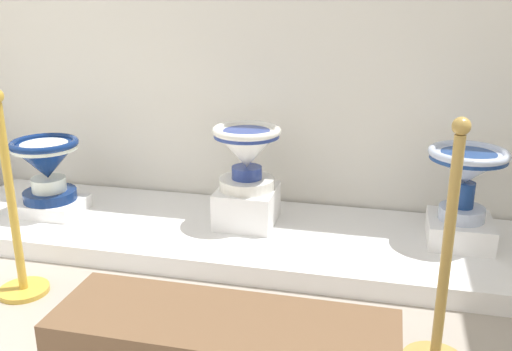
{
  "coord_description": "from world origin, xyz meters",
  "views": [
    {
      "loc": [
        2.85,
        -0.14,
        1.38
      ],
      "look_at": [
        2.18,
        2.69,
        0.42
      ],
      "focal_mm": 39.77,
      "sensor_mm": 36.0,
      "label": 1
    }
  ],
  "objects_px": {
    "plinth_block_squat_floral": "(51,206)",
    "plinth_block_central_ornate": "(459,231)",
    "antique_toilet_central_ornate": "(467,169)",
    "antique_toilet_rightmost": "(247,151)",
    "stanchion_post_near_left": "(16,232)",
    "antique_toilet_squat_floral": "(46,163)",
    "plinth_block_rightmost": "(247,206)",
    "stanchion_post_near_right": "(442,297)"
  },
  "relations": [
    {
      "from": "stanchion_post_near_right",
      "to": "antique_toilet_rightmost",
      "type": "bearing_deg",
      "value": 136.19
    },
    {
      "from": "plinth_block_rightmost",
      "to": "antique_toilet_rightmost",
      "type": "height_order",
      "value": "antique_toilet_rightmost"
    },
    {
      "from": "plinth_block_squat_floral",
      "to": "antique_toilet_rightmost",
      "type": "xyz_separation_m",
      "value": [
        1.18,
        0.11,
        0.39
      ]
    },
    {
      "from": "plinth_block_squat_floral",
      "to": "stanchion_post_near_right",
      "type": "distance_m",
      "value": 2.32
    },
    {
      "from": "plinth_block_central_ornate",
      "to": "stanchion_post_near_left",
      "type": "distance_m",
      "value": 2.21
    },
    {
      "from": "plinth_block_central_ornate",
      "to": "antique_toilet_central_ornate",
      "type": "bearing_deg",
      "value": 180.0
    },
    {
      "from": "plinth_block_central_ornate",
      "to": "antique_toilet_central_ornate",
      "type": "relative_size",
      "value": 0.86
    },
    {
      "from": "plinth_block_rightmost",
      "to": "stanchion_post_near_right",
      "type": "distance_m",
      "value": 1.37
    },
    {
      "from": "plinth_block_squat_floral",
      "to": "antique_toilet_squat_floral",
      "type": "bearing_deg",
      "value": 0.0
    },
    {
      "from": "antique_toilet_squat_floral",
      "to": "antique_toilet_rightmost",
      "type": "height_order",
      "value": "antique_toilet_rightmost"
    },
    {
      "from": "plinth_block_squat_floral",
      "to": "antique_toilet_squat_floral",
      "type": "relative_size",
      "value": 0.94
    },
    {
      "from": "antique_toilet_squat_floral",
      "to": "stanchion_post_near_left",
      "type": "relative_size",
      "value": 0.4
    },
    {
      "from": "plinth_block_squat_floral",
      "to": "antique_toilet_squat_floral",
      "type": "height_order",
      "value": "antique_toilet_squat_floral"
    },
    {
      "from": "plinth_block_squat_floral",
      "to": "stanchion_post_near_left",
      "type": "bearing_deg",
      "value": -67.96
    },
    {
      "from": "antique_toilet_squat_floral",
      "to": "plinth_block_rightmost",
      "type": "distance_m",
      "value": 1.2
    },
    {
      "from": "stanchion_post_near_left",
      "to": "stanchion_post_near_right",
      "type": "distance_m",
      "value": 1.88
    },
    {
      "from": "plinth_block_rightmost",
      "to": "stanchion_post_near_left",
      "type": "distance_m",
      "value": 1.22
    },
    {
      "from": "stanchion_post_near_left",
      "to": "plinth_block_squat_floral",
      "type": "bearing_deg",
      "value": 112.04
    },
    {
      "from": "antique_toilet_squat_floral",
      "to": "antique_toilet_central_ornate",
      "type": "relative_size",
      "value": 0.98
    },
    {
      "from": "stanchion_post_near_right",
      "to": "plinth_block_rightmost",
      "type": "bearing_deg",
      "value": 136.19
    },
    {
      "from": "plinth_block_central_ornate",
      "to": "antique_toilet_central_ornate",
      "type": "xyz_separation_m",
      "value": [
        -0.0,
        0.0,
        0.34
      ]
    },
    {
      "from": "plinth_block_central_ornate",
      "to": "antique_toilet_central_ornate",
      "type": "height_order",
      "value": "antique_toilet_central_ornate"
    },
    {
      "from": "antique_toilet_squat_floral",
      "to": "stanchion_post_near_right",
      "type": "relative_size",
      "value": 0.4
    },
    {
      "from": "stanchion_post_near_left",
      "to": "stanchion_post_near_right",
      "type": "height_order",
      "value": "stanchion_post_near_left"
    },
    {
      "from": "antique_toilet_rightmost",
      "to": "plinth_block_rightmost",
      "type": "bearing_deg",
      "value": -90.0
    },
    {
      "from": "antique_toilet_rightmost",
      "to": "plinth_block_central_ornate",
      "type": "relative_size",
      "value": 1.1
    },
    {
      "from": "antique_toilet_rightmost",
      "to": "plinth_block_central_ornate",
      "type": "bearing_deg",
      "value": 0.49
    },
    {
      "from": "plinth_block_central_ornate",
      "to": "stanchion_post_near_left",
      "type": "bearing_deg",
      "value": -157.79
    },
    {
      "from": "antique_toilet_squat_floral",
      "to": "stanchion_post_near_left",
      "type": "distance_m",
      "value": 0.78
    },
    {
      "from": "stanchion_post_near_right",
      "to": "plinth_block_central_ornate",
      "type": "bearing_deg",
      "value": 80.08
    },
    {
      "from": "plinth_block_squat_floral",
      "to": "antique_toilet_central_ornate",
      "type": "xyz_separation_m",
      "value": [
        2.33,
        0.12,
        0.36
      ]
    },
    {
      "from": "antique_toilet_central_ornate",
      "to": "plinth_block_central_ornate",
      "type": "bearing_deg",
      "value": 0.0
    },
    {
      "from": "antique_toilet_rightmost",
      "to": "antique_toilet_central_ornate",
      "type": "xyz_separation_m",
      "value": [
        1.15,
        0.01,
        -0.03
      ]
    },
    {
      "from": "plinth_block_rightmost",
      "to": "stanchion_post_near_right",
      "type": "xyz_separation_m",
      "value": [
        0.98,
        -0.94,
        0.09
      ]
    },
    {
      "from": "plinth_block_squat_floral",
      "to": "plinth_block_central_ornate",
      "type": "bearing_deg",
      "value": 2.94
    },
    {
      "from": "antique_toilet_squat_floral",
      "to": "plinth_block_central_ornate",
      "type": "relative_size",
      "value": 1.14
    },
    {
      "from": "plinth_block_rightmost",
      "to": "stanchion_post_near_right",
      "type": "relative_size",
      "value": 0.36
    },
    {
      "from": "plinth_block_squat_floral",
      "to": "antique_toilet_central_ornate",
      "type": "bearing_deg",
      "value": 2.94
    },
    {
      "from": "antique_toilet_rightmost",
      "to": "plinth_block_central_ornate",
      "type": "distance_m",
      "value": 1.21
    },
    {
      "from": "plinth_block_rightmost",
      "to": "stanchion_post_near_left",
      "type": "xyz_separation_m",
      "value": [
        -0.89,
        -0.82,
        0.1
      ]
    },
    {
      "from": "antique_toilet_rightmost",
      "to": "stanchion_post_near_right",
      "type": "height_order",
      "value": "stanchion_post_near_right"
    },
    {
      "from": "antique_toilet_rightmost",
      "to": "antique_toilet_central_ornate",
      "type": "distance_m",
      "value": 1.15
    }
  ]
}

